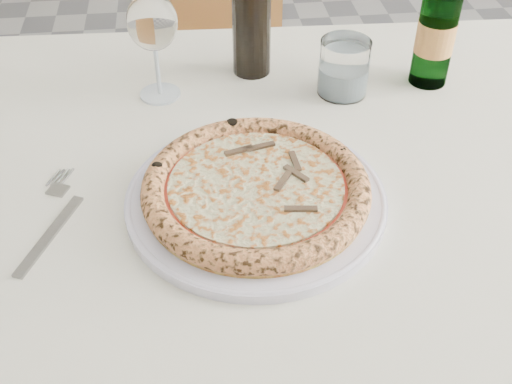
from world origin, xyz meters
TOP-DOWN VIEW (x-y plane):
  - dining_table at (-0.18, 0.18)m, footprint 1.38×0.85m
  - chair_far at (-0.16, 1.00)m, footprint 0.42×0.42m
  - plate at (-0.18, 0.08)m, footprint 0.33×0.33m
  - pizza at (-0.18, 0.08)m, footprint 0.29×0.29m
  - fork at (-0.43, 0.08)m, footprint 0.07×0.20m
  - wine_glass at (-0.30, 0.36)m, footprint 0.08×0.08m
  - tumbler at (-0.01, 0.34)m, footprint 0.08×0.08m
  - beer_bottle at (0.14, 0.35)m, footprint 0.06×0.06m
  - wine_bottle at (-0.14, 0.42)m, footprint 0.06×0.06m

SIDE VIEW (x-z plane):
  - chair_far at x=-0.16m, z-range 0.07..1.00m
  - dining_table at x=-0.18m, z-range 0.28..1.04m
  - fork at x=-0.43m, z-range 0.76..0.76m
  - plate at x=-0.18m, z-range 0.76..0.77m
  - pizza at x=-0.18m, z-range 0.77..0.80m
  - tumbler at x=-0.01m, z-range 0.75..0.84m
  - beer_bottle at x=0.14m, z-range 0.73..0.97m
  - wine_bottle at x=-0.14m, z-range 0.74..0.99m
  - wine_glass at x=-0.30m, z-range 0.79..0.96m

